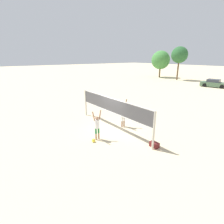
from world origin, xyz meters
TOP-DOWN VIEW (x-y plane):
  - ground_plane at (0.00, 0.00)m, footprint 200.00×200.00m
  - volleyball_net at (0.00, 0.00)m, footprint 7.88×0.13m
  - player_spiker at (0.88, -1.86)m, footprint 0.28×0.68m
  - player_blocker at (0.26, 0.86)m, footprint 0.28×0.70m
  - volleyball at (1.04, -2.26)m, footprint 0.22×0.22m
  - gear_bag at (3.78, 0.27)m, footprint 0.54×0.32m
  - parked_car_mid at (-3.72, 25.30)m, footprint 4.57×2.61m
  - tree_left_cluster at (-19.13, 29.99)m, footprint 4.52×4.52m
  - tree_right_cluster at (-13.34, 28.88)m, footprint 3.54×3.54m

SIDE VIEW (x-z plane):
  - ground_plane at x=0.00m, z-range 0.00..0.00m
  - volleyball at x=1.04m, z-range 0.00..0.22m
  - gear_bag at x=3.78m, z-range 0.00..0.31m
  - parked_car_mid at x=-3.72m, z-range -0.06..1.28m
  - player_spiker at x=0.88m, z-range 0.04..1.99m
  - player_blocker at x=0.26m, z-range 0.06..2.19m
  - volleyball_net at x=0.00m, z-range 0.44..2.77m
  - tree_left_cluster at x=-19.13m, z-range 0.99..7.50m
  - tree_right_cluster at x=-13.34m, z-range 1.81..9.02m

